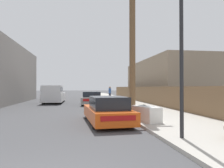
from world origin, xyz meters
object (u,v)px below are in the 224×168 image
(parked_sports_car_red, at_px, (107,111))
(pedestrian, at_px, (110,93))
(car_parked_mid, at_px, (92,98))
(street_lamp, at_px, (181,48))
(utility_pole, at_px, (132,42))
(discarded_fridge, at_px, (146,114))
(pickup_truck, at_px, (54,94))

(parked_sports_car_red, distance_m, pedestrian, 18.51)
(car_parked_mid, relative_size, pedestrian, 2.55)
(pedestrian, bearing_deg, street_lamp, -92.38)
(utility_pole, bearing_deg, car_parked_mid, 106.97)
(car_parked_mid, xyz_separation_m, utility_pole, (2.18, -7.13, 4.01))
(discarded_fridge, relative_size, car_parked_mid, 0.42)
(street_lamp, height_order, pedestrian, street_lamp)
(discarded_fridge, distance_m, pickup_truck, 14.85)
(discarded_fridge, distance_m, street_lamp, 4.15)
(discarded_fridge, distance_m, pedestrian, 18.76)
(discarded_fridge, bearing_deg, street_lamp, -101.75)
(street_lamp, bearing_deg, discarded_fridge, 90.85)
(discarded_fridge, bearing_deg, utility_pole, 72.29)
(street_lamp, bearing_deg, car_parked_mid, 97.29)
(parked_sports_car_red, distance_m, car_parked_mid, 10.77)
(discarded_fridge, relative_size, pickup_truck, 0.33)
(pickup_truck, bearing_deg, pedestrian, -142.23)
(utility_pole, bearing_deg, discarded_fridge, -95.10)
(pickup_truck, xyz_separation_m, utility_pole, (6.04, -9.65, 3.69))
(parked_sports_car_red, xyz_separation_m, pickup_truck, (-3.91, 13.29, 0.34))
(pickup_truck, bearing_deg, street_lamp, 109.23)
(car_parked_mid, relative_size, utility_pole, 0.48)
(car_parked_mid, height_order, street_lamp, street_lamp)
(discarded_fridge, xyz_separation_m, pickup_truck, (-5.67, 13.71, 0.45))
(pickup_truck, bearing_deg, parked_sports_car_red, 107.13)
(utility_pole, height_order, pedestrian, utility_pole)
(discarded_fridge, bearing_deg, pickup_truck, 99.86)
(utility_pole, bearing_deg, pedestrian, 87.63)
(discarded_fridge, xyz_separation_m, parked_sports_car_red, (-1.76, 0.42, 0.11))
(pedestrian, bearing_deg, utility_pole, -92.37)
(car_parked_mid, xyz_separation_m, pedestrian, (2.78, 7.53, 0.37))
(pedestrian, bearing_deg, car_parked_mid, -110.29)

